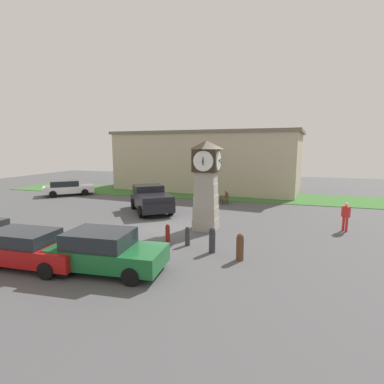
{
  "coord_description": "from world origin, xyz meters",
  "views": [
    {
      "loc": [
        6.42,
        -15.99,
        4.73
      ],
      "look_at": [
        0.94,
        2.07,
        1.81
      ],
      "focal_mm": 28.0,
      "sensor_mm": 36.0,
      "label": 1
    }
  ],
  "objects_px": {
    "bollard_mid_row": "(212,240)",
    "car_near_tower": "(29,248)",
    "bollard_end_row": "(168,233)",
    "pedestrian_crossing_lot": "(346,215)",
    "clock_tower": "(206,184)",
    "bench": "(225,197)",
    "bollard_far_row": "(188,236)",
    "bollard_near_tower": "(240,247)",
    "pickup_truck": "(151,199)",
    "car_by_building": "(106,251)",
    "car_far_lot": "(68,188)"
  },
  "relations": [
    {
      "from": "bollard_mid_row",
      "to": "bollard_far_row",
      "type": "height_order",
      "value": "bollard_mid_row"
    },
    {
      "from": "bench",
      "to": "pedestrian_crossing_lot",
      "type": "xyz_separation_m",
      "value": [
        8.0,
        -6.31,
        0.4
      ]
    },
    {
      "from": "bollard_end_row",
      "to": "car_far_lot",
      "type": "height_order",
      "value": "car_far_lot"
    },
    {
      "from": "bollard_end_row",
      "to": "pedestrian_crossing_lot",
      "type": "distance_m",
      "value": 9.98
    },
    {
      "from": "bollard_mid_row",
      "to": "pedestrian_crossing_lot",
      "type": "height_order",
      "value": "pedestrian_crossing_lot"
    },
    {
      "from": "bollard_mid_row",
      "to": "car_near_tower",
      "type": "height_order",
      "value": "car_near_tower"
    },
    {
      "from": "clock_tower",
      "to": "bollard_mid_row",
      "type": "xyz_separation_m",
      "value": [
        1.21,
        -3.61,
        -2.05
      ]
    },
    {
      "from": "clock_tower",
      "to": "car_far_lot",
      "type": "xyz_separation_m",
      "value": [
        -15.76,
        7.71,
        -1.89
      ]
    },
    {
      "from": "car_near_tower",
      "to": "bench",
      "type": "height_order",
      "value": "car_near_tower"
    },
    {
      "from": "bollard_far_row",
      "to": "car_by_building",
      "type": "distance_m",
      "value": 4.27
    },
    {
      "from": "car_near_tower",
      "to": "pedestrian_crossing_lot",
      "type": "distance_m",
      "value": 15.82
    },
    {
      "from": "bollard_far_row",
      "to": "car_by_building",
      "type": "height_order",
      "value": "car_by_building"
    },
    {
      "from": "pickup_truck",
      "to": "bench",
      "type": "height_order",
      "value": "pickup_truck"
    },
    {
      "from": "bench",
      "to": "bollard_mid_row",
      "type": "bearing_deg",
      "value": -82.04
    },
    {
      "from": "car_by_building",
      "to": "pickup_truck",
      "type": "bearing_deg",
      "value": 105.23
    },
    {
      "from": "bollard_near_tower",
      "to": "pickup_truck",
      "type": "relative_size",
      "value": 0.22
    },
    {
      "from": "car_near_tower",
      "to": "bench",
      "type": "relative_size",
      "value": 2.76
    },
    {
      "from": "bollard_mid_row",
      "to": "bollard_far_row",
      "type": "xyz_separation_m",
      "value": [
        -1.35,
        0.6,
        -0.12
      ]
    },
    {
      "from": "bollard_far_row",
      "to": "bench",
      "type": "xyz_separation_m",
      "value": [
        -0.3,
        11.2,
        0.06
      ]
    },
    {
      "from": "pickup_truck",
      "to": "bench",
      "type": "xyz_separation_m",
      "value": [
        4.5,
        4.89,
        -0.41
      ]
    },
    {
      "from": "bollard_end_row",
      "to": "pedestrian_crossing_lot",
      "type": "height_order",
      "value": "pedestrian_crossing_lot"
    },
    {
      "from": "bollard_end_row",
      "to": "car_by_building",
      "type": "xyz_separation_m",
      "value": [
        -0.96,
        -3.95,
        0.34
      ]
    },
    {
      "from": "pickup_truck",
      "to": "car_by_building",
      "type": "bearing_deg",
      "value": -74.77
    },
    {
      "from": "bollard_near_tower",
      "to": "bench",
      "type": "bearing_deg",
      "value": 103.49
    },
    {
      "from": "bollard_mid_row",
      "to": "car_near_tower",
      "type": "xyz_separation_m",
      "value": [
        -6.6,
        -3.6,
        0.15
      ]
    },
    {
      "from": "bollard_far_row",
      "to": "bollard_end_row",
      "type": "relative_size",
      "value": 1.03
    },
    {
      "from": "bollard_end_row",
      "to": "bench",
      "type": "height_order",
      "value": "bench"
    },
    {
      "from": "bollard_near_tower",
      "to": "pickup_truck",
      "type": "xyz_separation_m",
      "value": [
        -7.46,
        7.47,
        0.35
      ]
    },
    {
      "from": "bollard_far_row",
      "to": "pickup_truck",
      "type": "height_order",
      "value": "pickup_truck"
    },
    {
      "from": "bollard_end_row",
      "to": "car_by_building",
      "type": "distance_m",
      "value": 4.08
    },
    {
      "from": "clock_tower",
      "to": "bollard_near_tower",
      "type": "bearing_deg",
      "value": -58.82
    },
    {
      "from": "bollard_mid_row",
      "to": "bollard_far_row",
      "type": "bearing_deg",
      "value": 156.09
    },
    {
      "from": "clock_tower",
      "to": "bench",
      "type": "bearing_deg",
      "value": 93.1
    },
    {
      "from": "bollard_near_tower",
      "to": "car_far_lot",
      "type": "height_order",
      "value": "car_far_lot"
    },
    {
      "from": "clock_tower",
      "to": "pickup_truck",
      "type": "distance_m",
      "value": 6.18
    },
    {
      "from": "car_near_tower",
      "to": "car_by_building",
      "type": "bearing_deg",
      "value": 8.46
    },
    {
      "from": "bollard_near_tower",
      "to": "pickup_truck",
      "type": "height_order",
      "value": "pickup_truck"
    },
    {
      "from": "bollard_mid_row",
      "to": "bollard_end_row",
      "type": "distance_m",
      "value": 2.59
    },
    {
      "from": "bollard_mid_row",
      "to": "car_near_tower",
      "type": "bearing_deg",
      "value": -151.36
    },
    {
      "from": "bollard_far_row",
      "to": "bench",
      "type": "bearing_deg",
      "value": 91.54
    },
    {
      "from": "bollard_mid_row",
      "to": "car_far_lot",
      "type": "relative_size",
      "value": 0.25
    },
    {
      "from": "car_far_lot",
      "to": "pickup_truck",
      "type": "bearing_deg",
      "value": -22.19
    },
    {
      "from": "bollard_mid_row",
      "to": "car_by_building",
      "type": "bearing_deg",
      "value": -137.49
    },
    {
      "from": "car_near_tower",
      "to": "car_far_lot",
      "type": "height_order",
      "value": "car_far_lot"
    },
    {
      "from": "pedestrian_crossing_lot",
      "to": "bollard_far_row",
      "type": "bearing_deg",
      "value": -147.55
    },
    {
      "from": "bollard_near_tower",
      "to": "pedestrian_crossing_lot",
      "type": "relative_size",
      "value": 0.71
    },
    {
      "from": "bollard_far_row",
      "to": "car_by_building",
      "type": "xyz_separation_m",
      "value": [
        -2.07,
        -3.73,
        0.33
      ]
    },
    {
      "from": "car_by_building",
      "to": "car_far_lot",
      "type": "bearing_deg",
      "value": 133.16
    },
    {
      "from": "car_by_building",
      "to": "pickup_truck",
      "type": "distance_m",
      "value": 10.4
    },
    {
      "from": "clock_tower",
      "to": "bollard_mid_row",
      "type": "relative_size",
      "value": 4.32
    }
  ]
}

